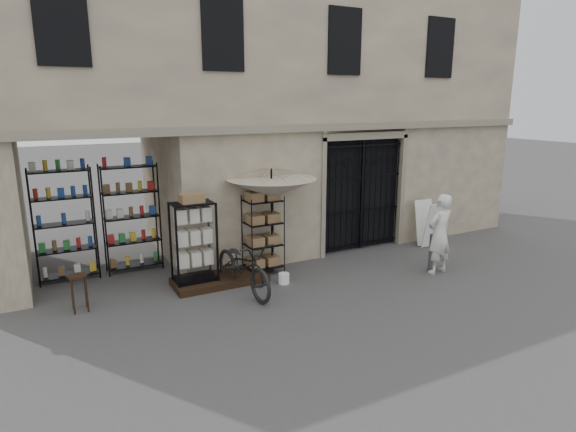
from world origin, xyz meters
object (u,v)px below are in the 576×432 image
steel_bollard (432,253)px  shopkeeper (437,272)px  market_umbrella (271,183)px  bicycle (244,291)px  easel_sign (429,224)px  display_cabinet (194,246)px  wire_rack (263,236)px  wooden_stool (79,292)px  white_bucket (284,278)px

steel_bollard → shopkeeper: (0.04, -0.14, -0.44)m
market_umbrella → steel_bollard: bearing=-27.7°
steel_bollard → market_umbrella: bearing=152.3°
bicycle → easel_sign: 5.75m
display_cabinet → wire_rack: bearing=-10.3°
wire_rack → bicycle: bearing=-134.7°
shopkeeper → easel_sign: (1.29, 1.64, 0.63)m
steel_bollard → shopkeeper: size_ratio=0.48×
market_umbrella → shopkeeper: bearing=-29.3°
bicycle → wooden_stool: 3.15m
display_cabinet → wooden_stool: display_cabinet is taller
bicycle → easel_sign: size_ratio=1.75×
white_bucket → market_umbrella: bearing=81.7°
white_bucket → shopkeeper: (3.44, -1.04, -0.11)m
bicycle → wooden_stool: size_ratio=3.00×
market_umbrella → shopkeeper: 4.33m
wooden_stool → shopkeeper: wooden_stool is taller
steel_bollard → bicycle: bearing=168.4°
display_cabinet → steel_bollard: size_ratio=2.06×
shopkeeper → easel_sign: easel_sign is taller
market_umbrella → display_cabinet: bearing=-176.5°
display_cabinet → bicycle: bearing=-56.1°
wire_rack → white_bucket: size_ratio=7.61×
bicycle → wooden_stool: bicycle is taller
display_cabinet → white_bucket: 2.04m
shopkeeper → easel_sign: bearing=-134.1°
wire_rack → wooden_stool: wire_rack is taller
wire_rack → easel_sign: bearing=-2.1°
shopkeeper → wire_rack: bearing=-33.4°
wire_rack → steel_bollard: (3.50, -1.72, -0.44)m
white_bucket → easel_sign: size_ratio=0.19×
market_umbrella → wooden_stool: bearing=-176.3°
bicycle → wooden_stool: bearing=163.7°
bicycle → shopkeeper: 4.50m
wooden_stool → white_bucket: bearing=-7.8°
display_cabinet → white_bucket: bearing=-36.2°
white_bucket → wire_rack: bearing=97.2°
bicycle → steel_bollard: size_ratio=2.42×
wooden_stool → shopkeeper: (7.46, -1.59, -0.37)m
steel_bollard → wire_rack: bearing=153.9°
wooden_stool → shopkeeper: bearing=-12.0°
market_umbrella → steel_bollard: market_umbrella is taller
white_bucket → wooden_stool: wooden_stool is taller
white_bucket → wooden_stool: (-4.02, 0.55, 0.26)m
market_umbrella → shopkeeper: size_ratio=1.56×
wire_rack → steel_bollard: 3.93m
easel_sign → bicycle: bearing=-171.8°
market_umbrella → easel_sign: size_ratio=2.36×
display_cabinet → easel_sign: 6.49m
bicycle → white_bucket: bearing=-5.2°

